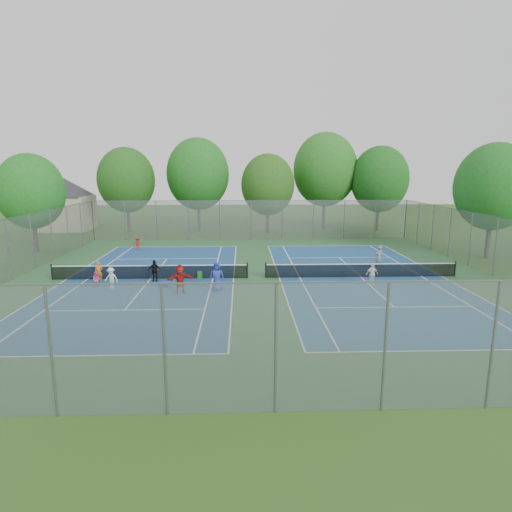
{
  "coord_description": "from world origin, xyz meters",
  "views": [
    {
      "loc": [
        -0.95,
        -27.54,
        7.11
      ],
      "look_at": [
        0.0,
        1.0,
        1.3
      ],
      "focal_mm": 30.0,
      "sensor_mm": 36.0,
      "label": 1
    }
  ],
  "objects": [
    {
      "name": "tennis_ball_7",
      "position": [
        -9.39,
        -1.65,
        0.03
      ],
      "size": [
        0.07,
        0.07,
        0.07
      ],
      "primitive_type": "sphere",
      "color": "gold",
      "rests_on": "ground"
    },
    {
      "name": "tennis_ball_10",
      "position": [
        -5.7,
        -6.73,
        0.03
      ],
      "size": [
        0.07,
        0.07,
        0.07
      ],
      "primitive_type": "sphere",
      "color": "#C5EE37",
      "rests_on": "ground"
    },
    {
      "name": "tennis_ball_6",
      "position": [
        -9.34,
        -1.69,
        0.03
      ],
      "size": [
        0.07,
        0.07,
        0.07
      ],
      "primitive_type": "sphere",
      "color": "#CCDC33",
      "rests_on": "ground"
    },
    {
      "name": "instructor",
      "position": [
        8.9,
        2.29,
        0.87
      ],
      "size": [
        0.76,
        0.67,
        1.74
      ],
      "primitive_type": "imported",
      "rotation": [
        0.0,
        0.0,
        3.65
      ],
      "color": "gray",
      "rests_on": "ground"
    },
    {
      "name": "court_pad",
      "position": [
        0.0,
        0.0,
        0.01
      ],
      "size": [
        32.0,
        32.0,
        0.01
      ],
      "primitive_type": "cube",
      "color": "#295830",
      "rests_on": "ground"
    },
    {
      "name": "fence_north",
      "position": [
        0.0,
        16.0,
        2.0
      ],
      "size": [
        32.0,
        0.1,
        4.0
      ],
      "primitive_type": "cube",
      "color": "gray",
      "rests_on": "ground"
    },
    {
      "name": "ball_hopper",
      "position": [
        -3.73,
        -0.02,
        0.26
      ],
      "size": [
        0.33,
        0.33,
        0.51
      ],
      "primitive_type": "cube",
      "rotation": [
        0.0,
        0.0,
        -0.3
      ],
      "color": "green",
      "rests_on": "ground"
    },
    {
      "name": "net_right",
      "position": [
        7.0,
        0.0,
        0.46
      ],
      "size": [
        12.87,
        0.1,
        0.91
      ],
      "primitive_type": "cube",
      "color": "black",
      "rests_on": "ground"
    },
    {
      "name": "tennis_ball_1",
      "position": [
        -9.06,
        -6.6,
        0.03
      ],
      "size": [
        0.07,
        0.07,
        0.07
      ],
      "primitive_type": "sphere",
      "color": "#ACCD2F",
      "rests_on": "ground"
    },
    {
      "name": "tennis_ball_9",
      "position": [
        -10.65,
        -3.08,
        0.03
      ],
      "size": [
        0.07,
        0.07,
        0.07
      ],
      "primitive_type": "sphere",
      "color": "#D0E435",
      "rests_on": "ground"
    },
    {
      "name": "ball_crate",
      "position": [
        -5.71,
        -1.98,
        0.16
      ],
      "size": [
        0.42,
        0.42,
        0.32
      ],
      "primitive_type": "cube",
      "rotation": [
        0.0,
        0.0,
        0.15
      ],
      "color": "#1647AB",
      "rests_on": "ground"
    },
    {
      "name": "fence_east",
      "position": [
        16.0,
        0.0,
        2.0
      ],
      "size": [
        0.1,
        32.0,
        4.0
      ],
      "primitive_type": "cube",
      "rotation": [
        0.0,
        0.0,
        1.57
      ],
      "color": "gray",
      "rests_on": "ground"
    },
    {
      "name": "tree_side_w",
      "position": [
        -19.0,
        10.0,
        5.24
      ],
      "size": [
        5.6,
        5.6,
        8.47
      ],
      "color": "#443326",
      "rests_on": "ground"
    },
    {
      "name": "tree_nc",
      "position": [
        2.0,
        21.0,
        5.39
      ],
      "size": [
        6.0,
        6.0,
        8.85
      ],
      "color": "#443326",
      "rests_on": "ground"
    },
    {
      "name": "student_b",
      "position": [
        -9.81,
        -2.07,
        0.51
      ],
      "size": [
        0.56,
        0.47,
        1.02
      ],
      "primitive_type": "imported",
      "rotation": [
        0.0,
        0.0,
        0.2
      ],
      "color": "#E85A8D",
      "rests_on": "ground"
    },
    {
      "name": "tree_nl",
      "position": [
        -6.0,
        23.0,
        6.54
      ],
      "size": [
        7.2,
        7.2,
        10.69
      ],
      "color": "#443326",
      "rests_on": "ground"
    },
    {
      "name": "ground",
      "position": [
        0.0,
        0.0,
        0.0
      ],
      "size": [
        120.0,
        120.0,
        0.0
      ],
      "primitive_type": "plane",
      "color": "#2C541A",
      "rests_on": "ground"
    },
    {
      "name": "house",
      "position": [
        -22.0,
        24.0,
        4.21
      ],
      "size": [
        11.03,
        11.03,
        7.3
      ],
      "color": "#B7A88C",
      "rests_on": "ground"
    },
    {
      "name": "tree_nw",
      "position": [
        -14.0,
        22.0,
        5.89
      ],
      "size": [
        6.4,
        6.4,
        9.58
      ],
      "color": "#443326",
      "rests_on": "ground"
    },
    {
      "name": "fence_west",
      "position": [
        -16.0,
        0.0,
        2.0
      ],
      "size": [
        0.1,
        32.0,
        4.0
      ],
      "primitive_type": "cube",
      "rotation": [
        0.0,
        0.0,
        1.57
      ],
      "color": "gray",
      "rests_on": "ground"
    },
    {
      "name": "tennis_ball_5",
      "position": [
        -7.08,
        -6.57,
        0.03
      ],
      "size": [
        0.07,
        0.07,
        0.07
      ],
      "primitive_type": "sphere",
      "color": "#C4DB32",
      "rests_on": "ground"
    },
    {
      "name": "child_far_baseline",
      "position": [
        -10.28,
        10.46,
        0.59
      ],
      "size": [
        0.8,
        0.51,
        1.18
      ],
      "primitive_type": "imported",
      "rotation": [
        0.0,
        0.0,
        3.05
      ],
      "color": "#AB181D",
      "rests_on": "ground"
    },
    {
      "name": "student_e",
      "position": [
        -2.46,
        -2.92,
        0.88
      ],
      "size": [
        0.88,
        0.59,
        1.76
      ],
      "primitive_type": "imported",
      "rotation": [
        0.0,
        0.0,
        -0.03
      ],
      "color": "#2A3A9A",
      "rests_on": "ground"
    },
    {
      "name": "student_f",
      "position": [
        -4.56,
        -3.36,
        0.85
      ],
      "size": [
        1.65,
        1.06,
        1.7
      ],
      "primitive_type": "imported",
      "rotation": [
        0.0,
        0.0,
        0.39
      ],
      "color": "#A51A17",
      "rests_on": "ground"
    },
    {
      "name": "tree_ne",
      "position": [
        15.0,
        22.0,
        5.97
      ],
      "size": [
        6.6,
        6.6,
        9.77
      ],
      "color": "#443326",
      "rests_on": "ground"
    },
    {
      "name": "student_d",
      "position": [
        -6.6,
        -0.6,
        0.7
      ],
      "size": [
        0.82,
        0.35,
        1.4
      ],
      "primitive_type": "imported",
      "rotation": [
        0.0,
        0.0,
        -0.0
      ],
      "color": "black",
      "rests_on": "ground"
    },
    {
      "name": "fence_south",
      "position": [
        0.0,
        -16.0,
        2.0
      ],
      "size": [
        32.0,
        0.1,
        4.0
      ],
      "primitive_type": "cube",
      "color": "gray",
      "rests_on": "ground"
    },
    {
      "name": "tree_nr",
      "position": [
        9.0,
        24.0,
        7.04
      ],
      "size": [
        7.6,
        7.6,
        11.42
      ],
      "color": "#443326",
      "rests_on": "ground"
    },
    {
      "name": "court_right",
      "position": [
        7.0,
        0.0,
        0.02
      ],
      "size": [
        10.97,
        23.77,
        0.01
      ],
      "primitive_type": "cube",
      "color": "navy",
      "rests_on": "court_pad"
    },
    {
      "name": "tree_side_e",
      "position": [
        19.0,
        6.0,
        5.74
      ],
      "size": [
        6.0,
        6.0,
        9.2
      ],
      "color": "#443326",
      "rests_on": "ground"
    },
    {
      "name": "court_left",
      "position": [
        -7.0,
        0.0,
        0.02
      ],
      "size": [
        10.97,
        23.77,
        0.01
      ],
      "primitive_type": "cube",
      "color": "navy",
      "rests_on": "court_pad"
    },
    {
      "name": "student_c",
      "position": [
        -8.88,
        -2.21,
        0.65
      ],
      "size": [
        0.92,
        0.64,
        1.3
      ],
      "primitive_type": "imported",
      "rotation": [
        0.0,
        0.0,
        -0.2
      ],
      "color": "silver",
      "rests_on": "ground"
    },
    {
      "name": "student_a",
      "position": [
        -10.15,
        -0.6,
        0.66
      ],
      "size": [
        0.52,
        0.38,
        1.32
      ],
      "primitive_type": "imported",
      "rotation": [
        0.0,
        0.0,
        0.14
      ],
      "color": "orange",
      "rests_on": "ground"
    },
    {
      "name": "tennis_ball_2",
      "position": [
        -4.9,
        -6.57,
        0.03
      ],
      "size": [
        0.07,
        0.07,
        0.07
      ],
      "primitive_type": "sphere",
      "color": "#C5D130",
      "rests_on": "ground"
    },
    {
      "name": "net_left",
      "position": [
        -7.0,
        0.0,
        0.46
      ],
      "size": [
        12.87,
        0.1,
        0.91
      ],
      "primitive_type": "cube",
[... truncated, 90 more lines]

